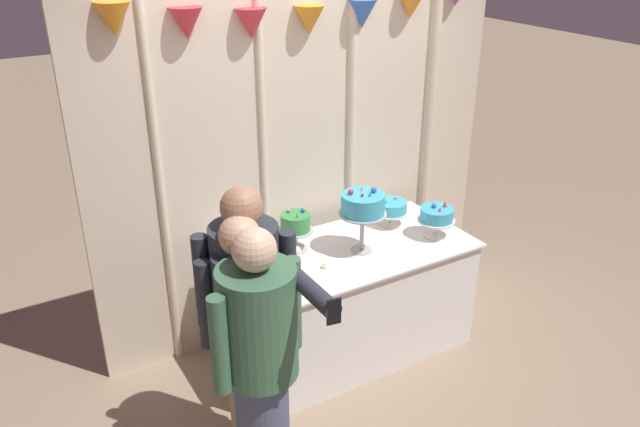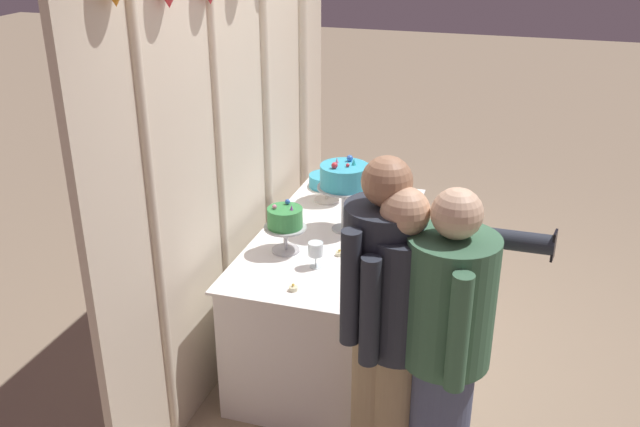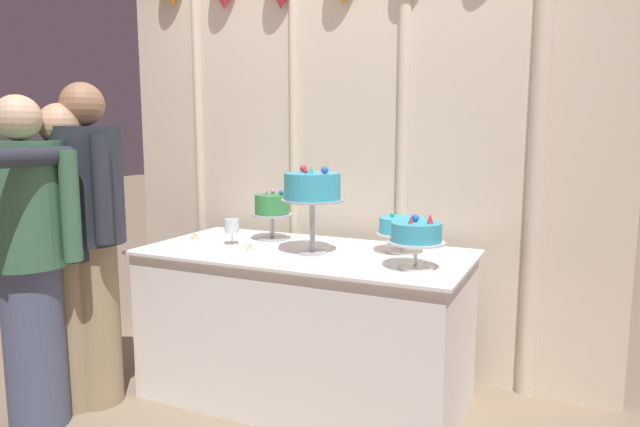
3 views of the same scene
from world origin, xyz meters
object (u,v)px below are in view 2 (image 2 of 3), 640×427
(wine_glass, at_px, (316,250))
(cake_display_leftmost, at_px, (285,221))
(guest_girl_blue_dress, at_px, (401,334))
(tealight_far_left, at_px, (293,288))
(guest_man_dark_suit, at_px, (381,317))
(cake_display_midright, at_px, (327,183))
(tealight_near_left, at_px, (339,253))
(cake_table, at_px, (332,292))
(guest_man_pink_jacket, at_px, (445,348))
(cake_display_midleft, at_px, (344,178))
(cake_display_rightmost, at_px, (379,175))

(wine_glass, bearing_deg, cake_display_leftmost, 59.35)
(wine_glass, xyz_separation_m, guest_girl_blue_dress, (-0.59, -0.57, -0.03))
(tealight_far_left, height_order, guest_man_dark_suit, guest_man_dark_suit)
(cake_display_midright, relative_size, tealight_near_left, 6.13)
(cake_table, bearing_deg, cake_display_midright, 20.31)
(cake_display_midright, bearing_deg, wine_glass, -167.06)
(guest_man_pink_jacket, bearing_deg, tealight_near_left, 41.39)
(cake_display_midright, relative_size, guest_man_pink_jacket, 0.16)
(wine_glass, relative_size, guest_man_dark_suit, 0.09)
(cake_table, distance_m, tealight_near_left, 0.50)
(guest_man_dark_suit, bearing_deg, cake_display_leftmost, 46.07)
(tealight_near_left, bearing_deg, cake_display_midright, 21.73)
(tealight_near_left, bearing_deg, guest_man_pink_jacket, -138.61)
(cake_display_leftmost, bearing_deg, wine_glass, -120.65)
(cake_display_midleft, relative_size, tealight_far_left, 9.98)
(tealight_far_left, distance_m, guest_man_dark_suit, 0.57)
(cake_display_leftmost, relative_size, guest_man_pink_jacket, 0.18)
(tealight_near_left, bearing_deg, guest_girl_blue_dress, -147.19)
(cake_display_rightmost, relative_size, guest_man_pink_jacket, 0.16)
(cake_table, bearing_deg, cake_display_leftmost, 148.21)
(cake_table, relative_size, guest_girl_blue_dress, 1.09)
(cake_display_midleft, bearing_deg, guest_girl_blue_dress, -152.93)
(wine_glass, distance_m, guest_girl_blue_dress, 0.82)
(wine_glass, relative_size, guest_man_pink_jacket, 0.09)
(cake_display_rightmost, bearing_deg, cake_table, 167.63)
(cake_display_midright, bearing_deg, guest_man_dark_suit, -154.56)
(tealight_near_left, height_order, guest_man_dark_suit, guest_man_dark_suit)
(cake_display_midleft, relative_size, cake_display_midright, 1.74)
(wine_glass, height_order, guest_man_dark_suit, guest_man_dark_suit)
(cake_display_leftmost, bearing_deg, guest_man_dark_suit, -133.93)
(wine_glass, height_order, tealight_near_left, wine_glass)
(guest_girl_blue_dress, bearing_deg, cake_display_midright, 27.67)
(wine_glass, distance_m, tealight_near_left, 0.20)
(guest_girl_blue_dress, bearing_deg, guest_man_dark_suit, 59.81)
(cake_display_midright, relative_size, cake_display_rightmost, 0.99)
(cake_display_midleft, xyz_separation_m, wine_glass, (-0.49, 0.02, -0.22))
(guest_man_dark_suit, bearing_deg, cake_display_midleft, 23.88)
(cake_table, height_order, tealight_near_left, tealight_near_left)
(cake_display_midright, distance_m, wine_glass, 0.91)
(cake_display_leftmost, xyz_separation_m, tealight_near_left, (0.04, -0.30, -0.17))
(cake_display_midleft, xyz_separation_m, guest_man_pink_jacket, (-1.10, -0.75, -0.28))
(cake_table, bearing_deg, guest_man_dark_suit, -152.22)
(cake_display_leftmost, bearing_deg, tealight_near_left, -83.10)
(cake_display_midleft, height_order, cake_display_midright, cake_display_midleft)
(cake_display_leftmost, height_order, cake_display_midleft, cake_display_midleft)
(wine_glass, bearing_deg, tealight_near_left, -27.26)
(cake_display_midleft, relative_size, tealight_near_left, 10.63)
(tealight_far_left, bearing_deg, cake_display_midright, 8.43)
(cake_display_midleft, height_order, guest_girl_blue_dress, guest_girl_blue_dress)
(cake_display_rightmost, bearing_deg, guest_man_pink_jacket, -158.16)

